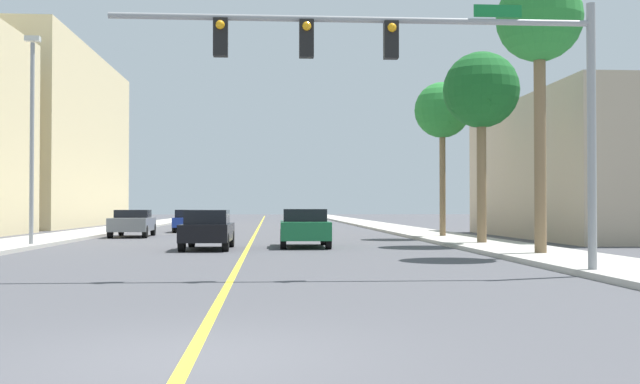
{
  "coord_description": "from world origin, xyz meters",
  "views": [
    {
      "loc": [
        0.84,
        -7.82,
        1.58
      ],
      "look_at": [
        2.73,
        20.22,
        2.12
      ],
      "focal_mm": 41.68,
      "sensor_mm": 36.0,
      "label": 1
    }
  ],
  "objects_px": {
    "traffic_signal_mast": "(427,67)",
    "car_black": "(208,229)",
    "palm_far": "(442,112)",
    "palm_mid": "(481,92)",
    "car_gray": "(133,223)",
    "palm_near": "(539,24)",
    "car_blue": "(190,220)",
    "car_green": "(304,227)",
    "street_lamp": "(32,129)"
  },
  "relations": [
    {
      "from": "traffic_signal_mast",
      "to": "car_gray",
      "type": "xyz_separation_m",
      "value": [
        -10.61,
        22.59,
        -3.98
      ]
    },
    {
      "from": "palm_far",
      "to": "car_gray",
      "type": "bearing_deg",
      "value": 167.81
    },
    {
      "from": "street_lamp",
      "to": "palm_near",
      "type": "distance_m",
      "value": 18.83
    },
    {
      "from": "traffic_signal_mast",
      "to": "street_lamp",
      "type": "xyz_separation_m",
      "value": [
        -12.61,
        12.59,
        -0.16
      ]
    },
    {
      "from": "street_lamp",
      "to": "palm_far",
      "type": "distance_m",
      "value": 18.78
    },
    {
      "from": "street_lamp",
      "to": "palm_mid",
      "type": "height_order",
      "value": "street_lamp"
    },
    {
      "from": "car_blue",
      "to": "car_gray",
      "type": "height_order",
      "value": "car_gray"
    },
    {
      "from": "car_blue",
      "to": "car_black",
      "type": "distance_m",
      "value": 18.9
    },
    {
      "from": "car_blue",
      "to": "car_green",
      "type": "xyz_separation_m",
      "value": [
        6.28,
        -17.33,
        0.04
      ]
    },
    {
      "from": "car_blue",
      "to": "car_gray",
      "type": "relative_size",
      "value": 0.91
    },
    {
      "from": "street_lamp",
      "to": "car_blue",
      "type": "height_order",
      "value": "street_lamp"
    },
    {
      "from": "street_lamp",
      "to": "palm_mid",
      "type": "xyz_separation_m",
      "value": [
        17.5,
        0.02,
        1.58
      ]
    },
    {
      "from": "car_black",
      "to": "car_gray",
      "type": "height_order",
      "value": "car_black"
    },
    {
      "from": "street_lamp",
      "to": "car_green",
      "type": "xyz_separation_m",
      "value": [
        10.43,
        -0.15,
        -3.79
      ]
    },
    {
      "from": "car_green",
      "to": "street_lamp",
      "type": "bearing_deg",
      "value": 179.93
    },
    {
      "from": "palm_mid",
      "to": "palm_far",
      "type": "relative_size",
      "value": 1.01
    },
    {
      "from": "traffic_signal_mast",
      "to": "palm_far",
      "type": "distance_m",
      "value": 19.9
    },
    {
      "from": "street_lamp",
      "to": "car_blue",
      "type": "distance_m",
      "value": 18.08
    },
    {
      "from": "traffic_signal_mast",
      "to": "car_green",
      "type": "height_order",
      "value": "traffic_signal_mast"
    },
    {
      "from": "palm_near",
      "to": "palm_mid",
      "type": "xyz_separation_m",
      "value": [
        0.08,
        6.62,
        -1.09
      ]
    },
    {
      "from": "car_green",
      "to": "car_black",
      "type": "height_order",
      "value": "car_green"
    },
    {
      "from": "traffic_signal_mast",
      "to": "car_gray",
      "type": "distance_m",
      "value": 25.27
    },
    {
      "from": "traffic_signal_mast",
      "to": "car_black",
      "type": "relative_size",
      "value": 2.74
    },
    {
      "from": "car_green",
      "to": "palm_far",
      "type": "bearing_deg",
      "value": 44.74
    },
    {
      "from": "palm_far",
      "to": "car_green",
      "type": "relative_size",
      "value": 1.78
    },
    {
      "from": "palm_far",
      "to": "car_gray",
      "type": "relative_size",
      "value": 1.67
    },
    {
      "from": "car_blue",
      "to": "car_green",
      "type": "bearing_deg",
      "value": -71.38
    },
    {
      "from": "traffic_signal_mast",
      "to": "palm_near",
      "type": "xyz_separation_m",
      "value": [
        4.81,
        5.99,
        2.51
      ]
    },
    {
      "from": "palm_far",
      "to": "car_blue",
      "type": "relative_size",
      "value": 1.83
    },
    {
      "from": "palm_far",
      "to": "traffic_signal_mast",
      "type": "bearing_deg",
      "value": -104.21
    },
    {
      "from": "palm_far",
      "to": "car_green",
      "type": "distance_m",
      "value": 11.21
    },
    {
      "from": "car_green",
      "to": "car_gray",
      "type": "height_order",
      "value": "car_green"
    },
    {
      "from": "traffic_signal_mast",
      "to": "car_gray",
      "type": "bearing_deg",
      "value": 115.17
    },
    {
      "from": "traffic_signal_mast",
      "to": "car_green",
      "type": "distance_m",
      "value": 13.23
    },
    {
      "from": "car_green",
      "to": "car_gray",
      "type": "relative_size",
      "value": 0.94
    },
    {
      "from": "palm_far",
      "to": "car_blue",
      "type": "xyz_separation_m",
      "value": [
        -13.34,
        10.52,
        -5.48
      ]
    },
    {
      "from": "traffic_signal_mast",
      "to": "palm_near",
      "type": "height_order",
      "value": "palm_near"
    },
    {
      "from": "street_lamp",
      "to": "car_green",
      "type": "distance_m",
      "value": 11.1
    },
    {
      "from": "palm_near",
      "to": "car_black",
      "type": "xyz_separation_m",
      "value": [
        -10.61,
        5.06,
        -6.49
      ]
    },
    {
      "from": "car_black",
      "to": "street_lamp",
      "type": "bearing_deg",
      "value": 168.09
    },
    {
      "from": "car_blue",
      "to": "car_gray",
      "type": "xyz_separation_m",
      "value": [
        -2.15,
        -7.17,
        0.01
      ]
    },
    {
      "from": "car_blue",
      "to": "car_black",
      "type": "relative_size",
      "value": 1.03
    },
    {
      "from": "palm_mid",
      "to": "car_green",
      "type": "relative_size",
      "value": 1.8
    },
    {
      "from": "palm_mid",
      "to": "car_gray",
      "type": "xyz_separation_m",
      "value": [
        -15.5,
        9.98,
        -5.4
      ]
    },
    {
      "from": "street_lamp",
      "to": "palm_far",
      "type": "xyz_separation_m",
      "value": [
        17.49,
        6.65,
        1.65
      ]
    },
    {
      "from": "car_gray",
      "to": "car_black",
      "type": "bearing_deg",
      "value": 110.6
    },
    {
      "from": "palm_near",
      "to": "palm_mid",
      "type": "height_order",
      "value": "palm_near"
    },
    {
      "from": "car_green",
      "to": "car_black",
      "type": "xyz_separation_m",
      "value": [
        -3.62,
        -1.39,
        -0.02
      ]
    },
    {
      "from": "car_green",
      "to": "traffic_signal_mast",
      "type": "bearing_deg",
      "value": -79.27
    },
    {
      "from": "palm_mid",
      "to": "palm_far",
      "type": "distance_m",
      "value": 6.63
    }
  ]
}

